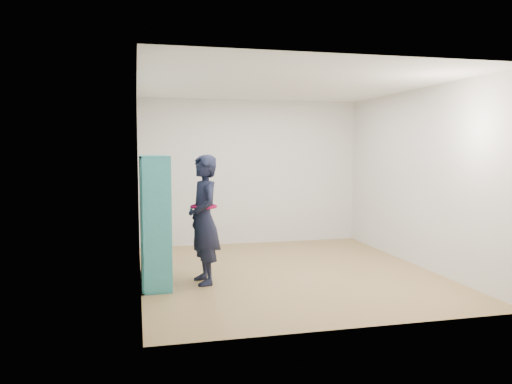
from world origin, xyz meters
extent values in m
plane|color=#9C7847|center=(0.00, 0.00, 0.00)|extent=(4.50, 4.50, 0.00)
plane|color=white|center=(0.00, 0.00, 2.60)|extent=(4.50, 4.50, 0.00)
cube|color=silver|center=(-2.00, 0.00, 1.30)|extent=(0.02, 4.50, 2.60)
cube|color=silver|center=(2.00, 0.00, 1.30)|extent=(0.02, 4.50, 2.60)
cube|color=silver|center=(0.00, 2.25, 1.30)|extent=(4.00, 0.02, 2.60)
cube|color=silver|center=(0.00, -2.25, 1.30)|extent=(4.00, 0.02, 2.60)
cube|color=teal|center=(-1.81, -0.66, 0.82)|extent=(0.36, 0.03, 1.64)
cube|color=teal|center=(-1.81, 0.54, 0.82)|extent=(0.36, 0.03, 1.64)
cube|color=teal|center=(-1.81, -0.06, 0.01)|extent=(0.36, 1.23, 0.03)
cube|color=teal|center=(-1.81, -0.06, 1.63)|extent=(0.36, 1.23, 0.03)
cube|color=teal|center=(-1.98, -0.06, 0.82)|extent=(0.03, 1.23, 1.64)
cube|color=teal|center=(-1.81, -0.26, 0.82)|extent=(0.33, 0.03, 1.59)
cube|color=teal|center=(-1.81, 0.14, 0.82)|extent=(0.33, 0.03, 1.59)
cube|color=teal|center=(-1.81, -0.06, 0.42)|extent=(0.33, 1.18, 0.03)
cube|color=teal|center=(-1.81, -0.06, 0.82)|extent=(0.33, 1.18, 0.03)
cube|color=teal|center=(-1.81, -0.06, 1.22)|extent=(0.33, 1.18, 0.03)
cube|color=beige|center=(-1.79, -0.46, 0.08)|extent=(0.23, 0.14, 0.09)
cube|color=black|center=(-1.78, -0.52, 0.56)|extent=(0.18, 0.16, 0.26)
cube|color=maroon|center=(-1.78, -0.52, 0.95)|extent=(0.18, 0.16, 0.24)
cube|color=silver|center=(-1.79, -0.46, 1.26)|extent=(0.23, 0.14, 0.06)
cube|color=navy|center=(-1.78, -0.12, 0.18)|extent=(0.18, 0.16, 0.29)
cube|color=brown|center=(-1.78, -0.12, 0.55)|extent=(0.18, 0.16, 0.22)
cube|color=#BFB28C|center=(-1.79, -0.07, 0.86)|extent=(0.23, 0.14, 0.06)
cube|color=#26594C|center=(-1.78, -0.12, 1.38)|extent=(0.18, 0.16, 0.29)
cube|color=beige|center=(-1.78, 0.27, 0.19)|extent=(0.18, 0.16, 0.30)
cube|color=black|center=(-1.79, 0.33, 0.48)|extent=(0.23, 0.14, 0.09)
cube|color=maroon|center=(-1.78, 0.27, 0.96)|extent=(0.18, 0.16, 0.25)
cube|color=silver|center=(-1.78, 0.27, 1.35)|extent=(0.18, 0.16, 0.24)
imported|color=black|center=(-1.20, -0.29, 0.83)|extent=(0.48, 0.65, 1.65)
torus|color=maroon|center=(-1.20, -0.29, 1.00)|extent=(0.39, 0.39, 0.04)
cube|color=silver|center=(-1.36, -0.23, 0.94)|extent=(0.04, 0.09, 0.12)
cube|color=black|center=(-1.36, -0.23, 0.94)|extent=(0.04, 0.08, 0.12)
camera|label=1|loc=(-2.03, -6.58, 1.73)|focal=35.00mm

